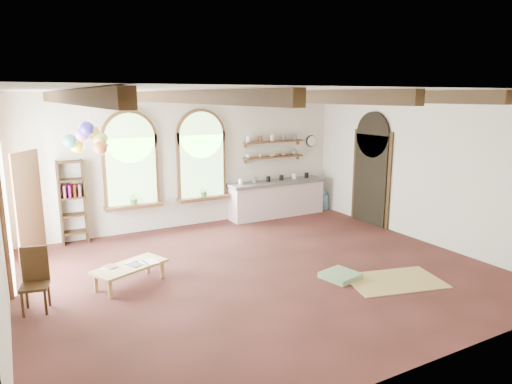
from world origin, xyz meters
TOP-DOWN VIEW (x-y plane):
  - floor at (0.00, 0.00)m, footprint 8.00×8.00m
  - ceiling_beams at (0.00, 0.00)m, footprint 6.20×6.80m
  - window_left at (-1.40, 3.43)m, footprint 1.30×0.28m
  - window_right at (0.30, 3.43)m, footprint 1.30×0.28m
  - left_doorway at (-3.95, 1.80)m, footprint 0.10×1.90m
  - right_doorway at (3.95, 1.50)m, footprint 0.10×1.30m
  - kitchen_counter at (2.30, 3.20)m, footprint 2.68×0.62m
  - wall_shelf_lower at (2.30, 3.38)m, footprint 1.70×0.24m
  - wall_shelf_upper at (2.30, 3.38)m, footprint 1.70×0.24m
  - wall_clock at (3.55, 3.45)m, footprint 0.32×0.04m
  - bookshelf at (-2.70, 3.32)m, footprint 0.53×0.32m
  - coffee_table at (-2.20, 0.52)m, footprint 1.33×0.98m
  - side_chair at (-3.65, 0.22)m, footprint 0.45×0.45m
  - floor_mat at (1.80, -1.52)m, footprint 1.79×1.35m
  - floor_cushion at (1.08, -0.96)m, footprint 0.66×0.66m
  - water_jug_a at (3.10, 3.20)m, footprint 0.30×0.30m
  - water_jug_b at (3.82, 3.20)m, footprint 0.29×0.29m
  - balloon_cluster at (-2.41, 2.30)m, footprint 0.85×0.95m
  - table_book at (-2.58, 0.54)m, footprint 0.25×0.29m
  - tablet at (-2.12, 0.50)m, footprint 0.27×0.30m
  - potted_plant_left at (-1.40, 3.32)m, footprint 0.27×0.23m
  - potted_plant_right at (0.30, 3.32)m, footprint 0.27×0.23m
  - shelf_cup_a at (1.55, 3.38)m, footprint 0.12×0.10m
  - shelf_cup_b at (1.90, 3.38)m, footprint 0.10×0.10m
  - shelf_bowl_a at (2.25, 3.38)m, footprint 0.22×0.22m
  - shelf_bowl_b at (2.60, 3.38)m, footprint 0.20×0.20m
  - shelf_vase at (2.95, 3.38)m, footprint 0.18×0.18m

SIDE VIEW (x-z plane):
  - floor at x=0.00m, z-range 0.00..0.00m
  - floor_mat at x=1.80m, z-range 0.00..0.02m
  - floor_cushion at x=1.08m, z-range 0.00..0.10m
  - water_jug_b at x=3.82m, z-range -0.04..0.52m
  - water_jug_a at x=3.10m, z-range -0.04..0.53m
  - side_chair at x=-3.65m, z-range -0.20..0.75m
  - coffee_table at x=-2.20m, z-range 0.13..0.48m
  - tablet at x=-2.12m, z-range 0.35..0.36m
  - table_book at x=-2.58m, z-range 0.35..0.37m
  - kitchen_counter at x=2.30m, z-range 0.01..0.95m
  - potted_plant_left at x=-1.40m, z-range 0.70..1.00m
  - potted_plant_right at x=0.30m, z-range 0.70..1.00m
  - bookshelf at x=-2.70m, z-range 0.00..1.80m
  - right_doorway at x=3.95m, z-range -0.10..2.30m
  - left_doorway at x=-3.95m, z-range -0.10..2.40m
  - wall_shelf_lower at x=2.30m, z-range 1.53..1.57m
  - shelf_bowl_a at x=2.25m, z-range 1.57..1.62m
  - shelf_bowl_b at x=2.60m, z-range 1.57..1.63m
  - shelf_cup_b at x=1.90m, z-range 1.57..1.66m
  - shelf_cup_a at x=1.55m, z-range 1.57..1.67m
  - window_left at x=-1.40m, z-range 0.53..2.73m
  - window_right at x=0.30m, z-range 0.53..2.73m
  - shelf_vase at x=2.95m, z-range 1.57..1.76m
  - wall_clock at x=3.55m, z-range 1.74..2.06m
  - wall_shelf_upper at x=2.30m, z-range 1.93..1.97m
  - balloon_cluster at x=-2.41m, z-range 1.75..2.91m
  - ceiling_beams at x=0.00m, z-range 3.01..3.19m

